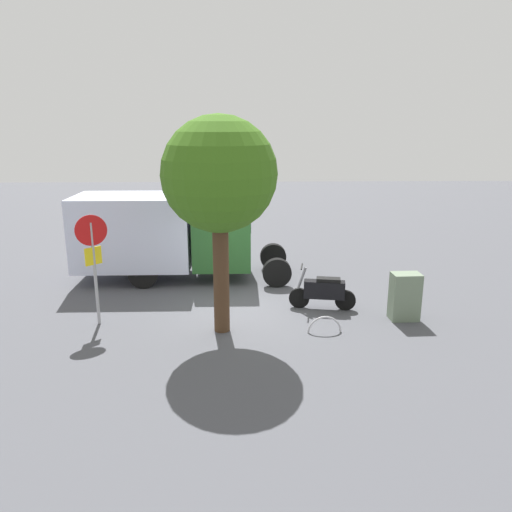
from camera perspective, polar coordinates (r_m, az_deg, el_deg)
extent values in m
plane|color=#4A4B51|center=(13.66, -1.53, -6.06)|extent=(60.00, 60.00, 0.00)
cylinder|color=black|center=(15.57, -12.86, -2.01)|extent=(0.90, 0.25, 0.90)
cylinder|color=black|center=(17.37, -11.69, -0.16)|extent=(0.90, 0.25, 0.90)
cylinder|color=black|center=(15.31, 2.45, -1.92)|extent=(0.90, 0.25, 0.90)
cylinder|color=black|center=(17.13, 2.00, -0.06)|extent=(0.90, 0.25, 0.90)
cube|color=silver|center=(16.27, -13.85, 2.82)|extent=(3.62, 2.20, 2.28)
cube|color=#265826|center=(15.96, -3.89, 2.29)|extent=(1.80, 2.10, 1.90)
cube|color=black|center=(15.84, -3.93, 4.41)|extent=(1.82, 1.94, 0.60)
cylinder|color=black|center=(13.68, 5.02, -4.84)|extent=(0.57, 0.19, 0.56)
cylinder|color=black|center=(13.68, 10.28, -5.04)|extent=(0.57, 0.19, 0.56)
cube|color=black|center=(13.57, 7.90, -3.84)|extent=(1.14, 0.50, 0.48)
cube|color=black|center=(13.48, 8.37, -2.77)|extent=(0.68, 0.38, 0.12)
cylinder|color=slate|center=(13.50, 5.29, -2.66)|extent=(0.29, 0.12, 0.69)
cylinder|color=black|center=(13.39, 5.32, -1.23)|extent=(0.13, 0.55, 0.04)
cylinder|color=#9E9EA3|center=(12.86, -18.03, -2.03)|extent=(0.08, 0.08, 2.62)
cylinder|color=red|center=(12.57, -18.47, 2.82)|extent=(0.71, 0.32, 0.76)
cube|color=yellow|center=(12.72, -18.23, 0.00)|extent=(0.33, 0.33, 0.44)
cylinder|color=#47301E|center=(11.82, -4.02, -2.12)|extent=(0.38, 0.38, 2.88)
sphere|color=#396818|center=(11.35, -4.24, 9.40)|extent=(2.66, 2.66, 2.66)
cube|color=slate|center=(13.30, 16.80, -4.50)|extent=(0.74, 0.50, 1.24)
torus|color=#B7B7BC|center=(12.29, 7.91, -8.71)|extent=(0.85, 0.11, 0.85)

